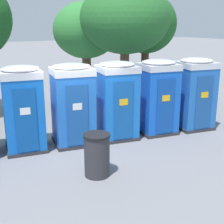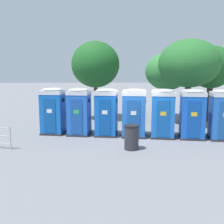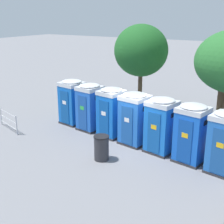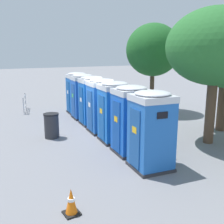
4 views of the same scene
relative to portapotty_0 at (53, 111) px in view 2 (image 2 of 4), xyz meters
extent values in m
plane|color=slate|center=(4.39, -0.77, -1.28)|extent=(120.00, 120.00, 0.00)
cube|color=#2D2D33|center=(0.00, 0.01, -1.23)|extent=(1.41, 1.38, 0.10)
cube|color=blue|center=(0.00, 0.01, -0.13)|extent=(1.34, 1.32, 2.10)
cube|color=#0E4996|center=(-0.10, -0.57, -0.21)|extent=(0.64, 0.13, 1.85)
cube|color=white|center=(-0.10, -0.59, 0.07)|extent=(0.28, 0.05, 0.20)
cube|color=black|center=(0.59, -0.09, 0.60)|extent=(0.08, 0.36, 0.20)
cube|color=silver|center=(0.00, 0.01, 1.02)|extent=(1.38, 1.36, 0.20)
ellipsoid|color=silver|center=(0.00, 0.01, 1.17)|extent=(1.31, 1.29, 0.18)
cube|color=#2D2D33|center=(1.45, -0.32, -1.23)|extent=(1.33, 1.36, 0.10)
cube|color=blue|center=(1.45, -0.32, -0.13)|extent=(1.27, 1.30, 2.10)
cube|color=#18489B|center=(1.36, -0.89, -0.21)|extent=(0.60, 0.12, 1.85)
cube|color=green|center=(1.36, -0.91, 0.07)|extent=(0.28, 0.05, 0.20)
cube|color=black|center=(2.01, -0.40, 0.60)|extent=(0.08, 0.36, 0.20)
cube|color=silver|center=(1.45, -0.32, 1.02)|extent=(1.31, 1.34, 0.20)
ellipsoid|color=silver|center=(1.45, -0.32, 1.17)|extent=(1.24, 1.27, 0.18)
cube|color=#2D2D33|center=(2.92, -0.52, -1.23)|extent=(1.33, 1.36, 0.10)
cube|color=blue|center=(2.92, -0.52, -0.13)|extent=(1.27, 1.30, 2.10)
cube|color=#0D489C|center=(2.83, -1.10, -0.21)|extent=(0.60, 0.12, 1.85)
cube|color=white|center=(2.83, -1.12, 0.07)|extent=(0.28, 0.05, 0.20)
cube|color=black|center=(3.48, -0.61, 0.60)|extent=(0.08, 0.36, 0.20)
cube|color=silver|center=(2.92, -0.52, 1.02)|extent=(1.30, 1.34, 0.20)
ellipsoid|color=silver|center=(2.92, -0.52, 1.17)|extent=(1.24, 1.27, 0.18)
cube|color=#2D2D33|center=(4.38, -0.79, -1.23)|extent=(1.42, 1.39, 0.10)
cube|color=blue|center=(4.38, -0.79, -0.13)|extent=(1.35, 1.32, 2.10)
cube|color=#194F9F|center=(4.28, -1.37, -0.21)|extent=(0.64, 0.14, 1.85)
cube|color=white|center=(4.28, -1.39, 0.07)|extent=(0.28, 0.05, 0.20)
cube|color=black|center=(4.97, -0.89, 0.60)|extent=(0.08, 0.36, 0.20)
cube|color=silver|center=(4.38, -0.79, 1.02)|extent=(1.39, 1.36, 0.20)
ellipsoid|color=silver|center=(4.38, -0.79, 1.17)|extent=(1.32, 1.29, 0.18)
cube|color=#2D2D33|center=(5.85, -1.02, -1.23)|extent=(1.41, 1.40, 0.10)
cube|color=blue|center=(5.85, -1.02, -0.13)|extent=(1.34, 1.33, 2.10)
cube|color=#1250A2|center=(5.74, -1.59, -0.21)|extent=(0.63, 0.15, 1.85)
cube|color=yellow|center=(5.74, -1.61, 0.07)|extent=(0.28, 0.06, 0.20)
cube|color=black|center=(6.43, -1.13, 0.60)|extent=(0.09, 0.36, 0.20)
cube|color=silver|center=(5.85, -1.02, 1.02)|extent=(1.38, 1.37, 0.20)
ellipsoid|color=silver|center=(5.85, -1.02, 1.17)|extent=(1.32, 1.31, 0.18)
cube|color=#2D2D33|center=(7.31, -1.26, -1.23)|extent=(1.39, 1.38, 0.10)
cube|color=blue|center=(7.31, -1.26, -0.13)|extent=(1.33, 1.32, 2.10)
cube|color=#10449F|center=(7.21, -1.84, -0.21)|extent=(0.63, 0.14, 1.85)
cube|color=yellow|center=(7.21, -1.86, 0.07)|extent=(0.28, 0.06, 0.20)
cube|color=black|center=(7.89, -1.36, 0.60)|extent=(0.08, 0.36, 0.20)
cube|color=silver|center=(7.31, -1.26, 1.02)|extent=(1.36, 1.36, 0.20)
ellipsoid|color=silver|center=(7.31, -1.26, 1.17)|extent=(1.30, 1.29, 0.18)
cube|color=#2D2D33|center=(8.77, -1.54, -1.23)|extent=(1.41, 1.39, 0.10)
cube|color=blue|center=(8.77, -1.54, -0.13)|extent=(1.35, 1.33, 2.10)
cube|color=silver|center=(8.77, -1.54, 1.02)|extent=(1.39, 1.37, 0.20)
ellipsoid|color=silver|center=(8.77, -1.54, 1.17)|extent=(1.32, 1.30, 0.18)
cylinder|color=brown|center=(7.27, 4.19, 0.05)|extent=(0.43, 0.43, 2.66)
ellipsoid|color=#337F38|center=(7.27, 4.19, 2.10)|extent=(3.07, 3.07, 2.62)
cylinder|color=brown|center=(8.15, 2.15, 0.26)|extent=(0.40, 0.40, 3.08)
ellipsoid|color=#286B2D|center=(8.15, 2.15, 2.62)|extent=(3.85, 3.85, 3.01)
cylinder|color=#4C3826|center=(9.96, 3.11, 0.17)|extent=(0.38, 0.38, 2.91)
ellipsoid|color=#1E5B23|center=(9.96, 3.11, 2.40)|extent=(2.93, 2.93, 2.82)
cylinder|color=#4C3826|center=(2.23, 4.16, 0.22)|extent=(0.27, 0.27, 3.00)
ellipsoid|color=#1E5B23|center=(2.23, 4.16, 2.59)|extent=(3.33, 3.33, 3.20)
cylinder|color=#2D2D33|center=(4.00, -3.13, -0.76)|extent=(0.63, 0.63, 1.03)
cylinder|color=black|center=(4.00, -3.13, -0.22)|extent=(0.67, 0.67, 0.06)
cylinder|color=#B7B7BC|center=(-1.35, -2.98, -0.76)|extent=(0.06, 0.06, 1.05)
camera|label=1|loc=(0.73, -9.48, 2.40)|focal=50.00mm
camera|label=2|loc=(2.77, -14.34, 2.21)|focal=42.00mm
camera|label=3|loc=(10.76, -13.42, 4.81)|focal=50.00mm
camera|label=4|loc=(14.80, -6.85, 2.34)|focal=42.00mm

